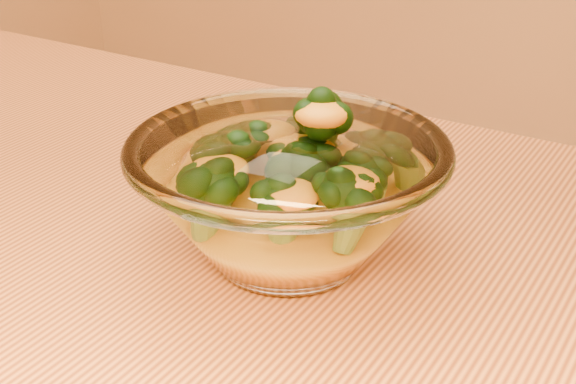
% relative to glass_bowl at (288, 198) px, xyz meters
% --- Properties ---
extents(glass_bowl, '(0.20, 0.20, 0.09)m').
position_rel_glass_bowl_xyz_m(glass_bowl, '(0.00, 0.00, 0.00)').
color(glass_bowl, white).
rests_on(glass_bowl, table).
extents(cheese_sauce, '(0.12, 0.12, 0.03)m').
position_rel_glass_bowl_xyz_m(cheese_sauce, '(0.00, 0.00, -0.02)').
color(cheese_sauce, '#FFA815').
rests_on(cheese_sauce, glass_bowl).
extents(broccoli_heap, '(0.13, 0.13, 0.08)m').
position_rel_glass_bowl_xyz_m(broccoli_heap, '(-0.00, 0.01, 0.01)').
color(broccoli_heap, black).
rests_on(broccoli_heap, cheese_sauce).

